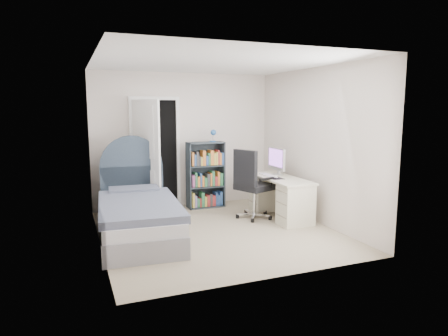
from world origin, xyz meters
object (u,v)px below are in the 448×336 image
object	(u,v)px
nightstand	(126,192)
desk	(280,195)
bookcase	(206,177)
floor_lamp	(144,183)
bed	(138,214)
office_chair	(251,181)

from	to	relation	value
nightstand	desk	bearing A→B (deg)	-26.07
nightstand	bookcase	distance (m)	1.48
nightstand	floor_lamp	world-z (taller)	floor_lamp
bed	desk	world-z (taller)	bed
bookcase	desk	size ratio (longest dim) A/B	1.03
desk	office_chair	xyz separation A→B (m)	(-0.52, 0.08, 0.27)
floor_lamp	office_chair	bearing A→B (deg)	-31.17
desk	bookcase	bearing A→B (deg)	130.11
nightstand	floor_lamp	size ratio (longest dim) A/B	0.43
bed	bookcase	size ratio (longest dim) A/B	1.61
bed	office_chair	distance (m)	1.94
nightstand	floor_lamp	xyz separation A→B (m)	(0.30, -0.14, 0.17)
nightstand	bookcase	xyz separation A→B (m)	(1.47, -0.06, 0.19)
bed	desk	xyz separation A→B (m)	(2.43, 0.10, 0.06)
nightstand	desk	size ratio (longest dim) A/B	0.41
floor_lamp	desk	world-z (taller)	floor_lamp
floor_lamp	bookcase	xyz separation A→B (m)	(1.17, 0.08, 0.02)
nightstand	office_chair	bearing A→B (deg)	-30.21
nightstand	floor_lamp	bearing A→B (deg)	-24.74
bookcase	office_chair	xyz separation A→B (m)	(0.43, -1.05, 0.07)
bookcase	office_chair	world-z (taller)	bookcase
office_chair	bed	bearing A→B (deg)	-174.83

